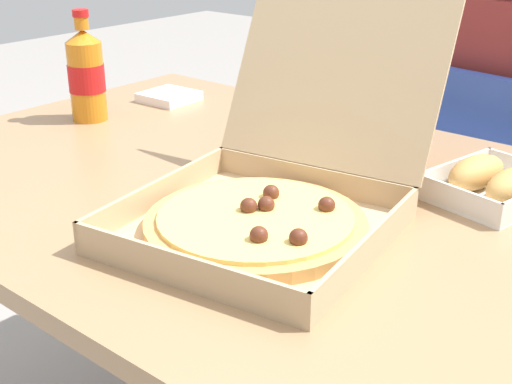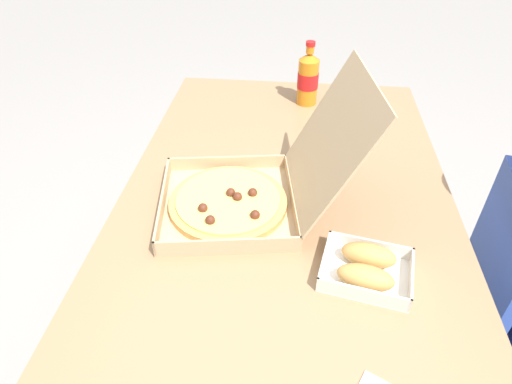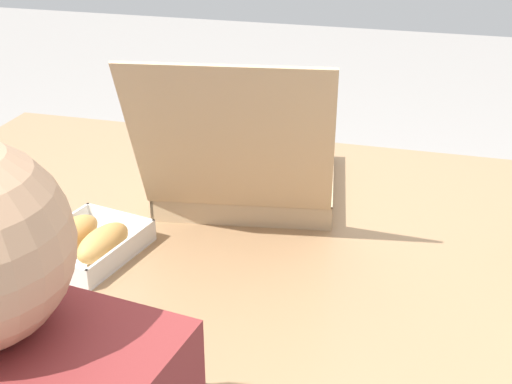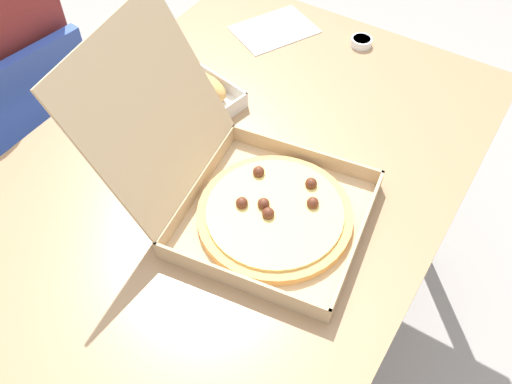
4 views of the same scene
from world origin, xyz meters
name	(u,v)px [view 3 (image 3 of 4)]	position (x,y,z in m)	size (l,w,h in m)	color
dining_table	(248,254)	(0.00, 0.00, 0.66)	(1.49, 0.89, 0.73)	#997551
pizza_box_open	(248,175)	(0.03, -0.10, 0.78)	(0.41, 0.54, 0.35)	tan
bread_side_box	(88,241)	(0.23, 0.18, 0.76)	(0.18, 0.22, 0.06)	white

